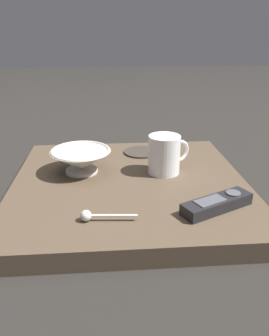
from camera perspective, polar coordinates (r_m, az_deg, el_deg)
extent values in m
plane|color=black|center=(0.88, -0.87, -4.66)|extent=(6.00, 6.00, 0.00)
cube|color=#4C3D2D|center=(0.87, -0.87, -3.34)|extent=(0.58, 0.58, 0.05)
cylinder|color=beige|center=(0.91, -8.91, -0.45)|extent=(0.08, 0.08, 0.01)
cone|color=beige|center=(0.90, -9.02, 1.31)|extent=(0.16, 0.16, 0.05)
torus|color=beige|center=(0.89, -9.12, 2.87)|extent=(0.16, 0.16, 0.01)
cylinder|color=white|center=(0.88, 5.03, 2.29)|extent=(0.08, 0.08, 0.10)
torus|color=white|center=(0.91, 7.51, 2.86)|extent=(0.03, 0.06, 0.06)
cylinder|color=silver|center=(0.68, -3.56, -8.05)|extent=(0.01, 0.10, 0.01)
sphere|color=silver|center=(0.68, -8.21, -7.98)|extent=(0.02, 0.02, 0.02)
cube|color=black|center=(0.74, 13.77, -5.93)|extent=(0.11, 0.17, 0.03)
cylinder|color=#4C4C54|center=(0.76, 16.37, -4.08)|extent=(0.03, 0.03, 0.00)
cube|color=#4C4C54|center=(0.72, 12.66, -5.40)|extent=(0.06, 0.07, 0.00)
cylinder|color=#332D28|center=(1.04, 1.12, 2.72)|extent=(0.10, 0.10, 0.01)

